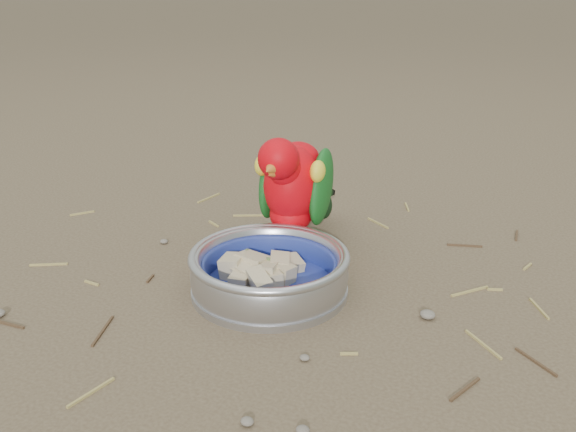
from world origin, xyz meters
The scene contains 6 objects.
ground centered at (0.00, 0.00, 0.00)m, with size 60.00×60.00×0.00m, color brown.
food_bowl centered at (0.04, 0.00, 0.01)m, with size 0.22×0.22×0.02m, color #B2B2BA.
bowl_wall centered at (0.04, 0.00, 0.04)m, with size 0.22×0.22×0.04m, color #B2B2BA, non-canonical shape.
fruit_wedges centered at (0.04, 0.00, 0.03)m, with size 0.13×0.13×0.03m, color tan, non-canonical shape.
lory_parrot centered at (0.00, 0.15, 0.10)m, with size 0.11×0.24×0.19m, color red, non-canonical shape.
ground_debris centered at (0.04, 0.06, 0.00)m, with size 0.90×0.80×0.01m, color #A4934F, non-canonical shape.
Camera 1 is at (0.43, -0.69, 0.43)m, focal length 40.00 mm.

